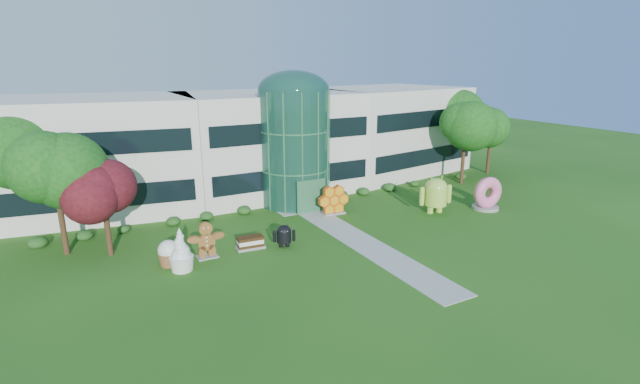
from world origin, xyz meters
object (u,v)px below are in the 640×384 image
android_green (436,193)px  gingerbread (206,240)px  android_black (284,234)px  donut (487,193)px

android_green → gingerbread: (-19.08, 0.04, -0.52)m
android_black → donut: donut is taller
gingerbread → android_green: bearing=0.2°
donut → gingerbread: (-23.55, 1.38, -0.22)m
android_green → android_black: (-14.02, -0.74, -0.82)m
android_green → android_black: bearing=-165.5°
gingerbread → donut: bearing=-3.0°
android_green → gingerbread: android_green is taller
android_black → donut: bearing=17.7°
android_black → gingerbread: bearing=-169.2°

